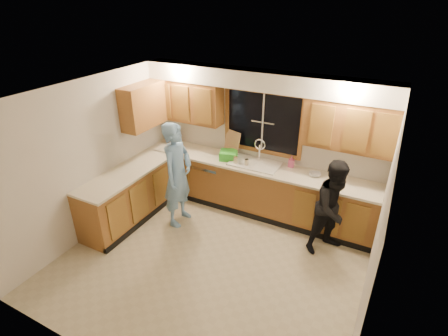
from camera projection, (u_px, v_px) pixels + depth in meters
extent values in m
plane|color=#B7AC8C|center=(210.00, 262.00, 5.21)|extent=(4.20, 4.20, 0.00)
plane|color=white|center=(207.00, 97.00, 4.08)|extent=(4.20, 4.20, 0.00)
plane|color=silver|center=(262.00, 141.00, 6.15)|extent=(4.20, 0.00, 4.20)
plane|color=silver|center=(93.00, 158.00, 5.51)|extent=(0.00, 3.80, 3.80)
plane|color=silver|center=(377.00, 235.00, 3.78)|extent=(0.00, 3.80, 3.80)
cube|color=#925D2A|center=(254.00, 188.00, 6.28)|extent=(4.20, 0.60, 0.88)
cube|color=#925D2A|center=(129.00, 196.00, 6.03)|extent=(0.60, 1.90, 0.88)
cube|color=beige|center=(254.00, 166.00, 6.06)|extent=(4.20, 0.63, 0.04)
cube|color=beige|center=(127.00, 173.00, 5.81)|extent=(0.63, 1.90, 0.04)
cube|color=#925D2A|center=(187.00, 101.00, 6.34)|extent=(1.35, 0.33, 0.75)
cube|color=#925D2A|center=(349.00, 126.00, 5.17)|extent=(1.35, 0.33, 0.75)
cube|color=#925D2A|center=(143.00, 106.00, 6.06)|extent=(0.33, 0.90, 0.75)
cube|color=white|center=(261.00, 80.00, 5.51)|extent=(4.20, 0.35, 0.30)
cube|color=black|center=(263.00, 122.00, 5.98)|extent=(1.30, 0.01, 1.00)
cube|color=#925D2A|center=(264.00, 91.00, 5.73)|extent=(1.44, 0.03, 0.07)
cube|color=#925D2A|center=(261.00, 151.00, 6.22)|extent=(1.44, 0.03, 0.07)
cube|color=#925D2A|center=(227.00, 116.00, 6.26)|extent=(0.07, 0.03, 1.00)
cube|color=#925D2A|center=(302.00, 129.00, 5.69)|extent=(0.07, 0.03, 1.00)
cube|color=silver|center=(255.00, 164.00, 6.05)|extent=(0.86, 0.52, 0.03)
cube|color=silver|center=(244.00, 166.00, 6.18)|extent=(0.38, 0.42, 0.18)
cube|color=silver|center=(266.00, 171.00, 6.01)|extent=(0.38, 0.42, 0.18)
cylinder|color=silver|center=(260.00, 152.00, 6.14)|extent=(0.04, 0.04, 0.28)
torus|color=silver|center=(260.00, 144.00, 6.08)|extent=(0.21, 0.03, 0.21)
cube|color=silver|center=(212.00, 179.00, 6.63)|extent=(0.60, 0.56, 0.82)
cube|color=silver|center=(105.00, 212.00, 5.57)|extent=(0.58, 0.75, 0.90)
imported|color=#6E9ED1|center=(178.00, 175.00, 5.75)|extent=(0.47, 0.68, 1.81)
imported|color=black|center=(335.00, 208.00, 5.15)|extent=(0.91, 0.93, 1.50)
cube|color=olive|center=(178.00, 140.00, 6.80)|extent=(0.11, 0.10, 0.20)
cube|color=tan|center=(232.00, 143.00, 6.34)|extent=(0.35, 0.22, 0.44)
cube|color=green|center=(229.00, 155.00, 6.23)|extent=(0.39, 0.37, 0.14)
imported|color=#DD548D|center=(291.00, 161.00, 5.93)|extent=(0.09, 0.10, 0.20)
imported|color=silver|center=(315.00, 175.00, 5.67)|extent=(0.24, 0.24, 0.05)
cylinder|color=#B8AB8D|center=(236.00, 161.00, 6.03)|extent=(0.08, 0.08, 0.13)
cylinder|color=#B8AB8D|center=(247.00, 163.00, 5.97)|extent=(0.09, 0.09, 0.13)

